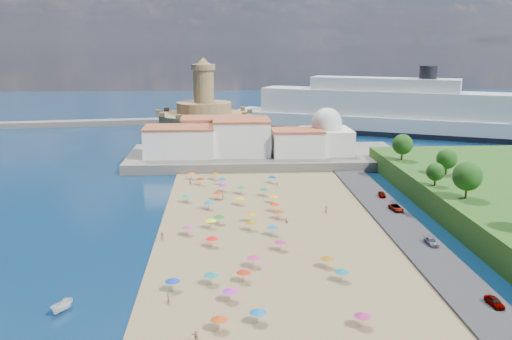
{
  "coord_description": "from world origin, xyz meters",
  "views": [
    {
      "loc": [
        -4.36,
        -112.7,
        39.43
      ],
      "look_at": [
        4.0,
        25.0,
        8.0
      ],
      "focal_mm": 40.0,
      "sensor_mm": 36.0,
      "label": 1
    }
  ],
  "objects": [
    {
      "name": "jetty",
      "position": [
        -12.0,
        108.0,
        1.2
      ],
      "size": [
        18.0,
        70.0,
        2.4
      ],
      "primitive_type": "cube",
      "color": "#59544C",
      "rests_on": "ground"
    },
    {
      "name": "terrace",
      "position": [
        10.0,
        73.0,
        1.5
      ],
      "size": [
        90.0,
        36.0,
        3.0
      ],
      "primitive_type": "cube",
      "color": "#59544C",
      "rests_on": "ground"
    },
    {
      "name": "beach_parasols",
      "position": [
        -0.75,
        -8.13,
        2.15
      ],
      "size": [
        31.02,
        114.94,
        2.2
      ],
      "color": "gray",
      "rests_on": "beach"
    },
    {
      "name": "beachgoers",
      "position": [
        1.81,
        -1.73,
        1.1
      ],
      "size": [
        37.18,
        89.1,
        1.89
      ],
      "color": "tan",
      "rests_on": "beach"
    },
    {
      "name": "waterfront_buildings",
      "position": [
        -3.05,
        73.64,
        7.88
      ],
      "size": [
        57.0,
        29.0,
        11.0
      ],
      "color": "silver",
      "rests_on": "terrace"
    },
    {
      "name": "parked_cars",
      "position": [
        36.0,
        -0.14,
        1.36
      ],
      "size": [
        2.82,
        64.93,
        1.35
      ],
      "color": "gray",
      "rests_on": "promenade"
    },
    {
      "name": "ground",
      "position": [
        0.0,
        0.0,
        0.0
      ],
      "size": [
        700.0,
        700.0,
        0.0
      ],
      "primitive_type": "plane",
      "color": "#071938",
      "rests_on": "ground"
    },
    {
      "name": "domed_building",
      "position": [
        30.0,
        71.0,
        8.97
      ],
      "size": [
        16.0,
        16.0,
        15.0
      ],
      "color": "silver",
      "rests_on": "terrace"
    },
    {
      "name": "hillside_trees",
      "position": [
        48.83,
        -6.8,
        10.38
      ],
      "size": [
        15.32,
        107.59,
        8.1
      ],
      "color": "#382314",
      "rests_on": "hillside"
    },
    {
      "name": "fortress",
      "position": [
        -12.0,
        138.0,
        6.68
      ],
      "size": [
        40.0,
        40.0,
        32.4
      ],
      "color": "#9C7F4E",
      "rests_on": "ground"
    },
    {
      "name": "cruise_ship",
      "position": [
        65.1,
        128.1,
        8.66
      ],
      "size": [
        129.81,
        74.54,
        29.24
      ],
      "color": "black",
      "rests_on": "ground"
    }
  ]
}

